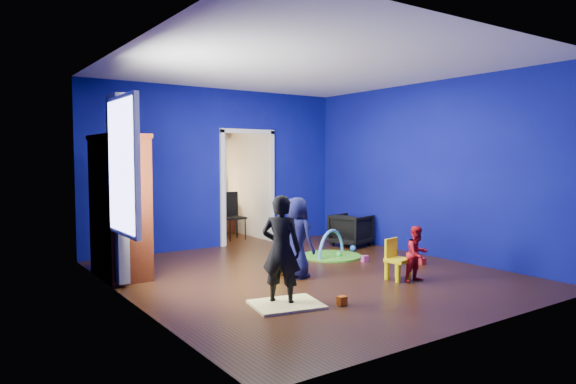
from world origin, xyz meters
TOP-DOWN VIEW (x-y plane):
  - floor at (0.00, 0.00)m, footprint 5.00×5.50m
  - ceiling at (0.00, 0.00)m, footprint 5.00×5.50m
  - wall_back at (0.00, 2.75)m, footprint 5.00×0.02m
  - wall_front at (0.00, -2.75)m, footprint 5.00×0.02m
  - wall_left at (-2.50, 0.00)m, footprint 0.02×5.50m
  - wall_right at (2.50, 0.00)m, footprint 0.02×5.50m
  - alcove at (0.60, 3.62)m, footprint 1.00×1.75m
  - armchair at (2.06, 1.42)m, footprint 0.80×0.79m
  - child_black at (-1.12, -0.99)m, footprint 0.52×0.53m
  - child_navy at (-0.24, -0.05)m, footprint 0.47×0.61m
  - toddler_red at (0.95, -1.15)m, footprint 0.37×0.29m
  - vase at (-2.21, 1.09)m, footprint 0.24×0.24m
  - potted_plant at (-2.21, 1.61)m, footprint 0.28×0.28m
  - tv_armoire at (-2.21, 1.39)m, footprint 0.58×1.14m
  - crt_tv at (-2.17, 1.39)m, footprint 0.46×0.70m
  - yellow_blanket at (-1.12, -1.09)m, footprint 0.86×0.74m
  - hopper_ball at (-0.29, 0.20)m, footprint 0.39×0.39m
  - kid_chair at (0.80, -0.95)m, footprint 0.33×0.33m
  - play_mat at (1.08, 0.81)m, footprint 1.00×1.00m
  - toy_arch at (1.08, 0.81)m, footprint 0.83×0.40m
  - window_left at (-2.48, 0.35)m, footprint 0.03×0.95m
  - curtain at (-2.37, 0.90)m, footprint 0.14×0.42m
  - doorway at (0.60, 2.75)m, footprint 1.16×0.10m
  - study_desk at (0.60, 4.26)m, footprint 0.88×0.44m
  - desk_monitor at (0.60, 4.38)m, footprint 0.40×0.05m
  - desk_lamp at (0.32, 4.32)m, footprint 0.14×0.14m
  - folding_chair at (0.60, 3.30)m, footprint 0.40×0.40m
  - book_shelf at (0.60, 4.37)m, footprint 0.88×0.24m
  - toy_0 at (1.85, -0.46)m, footprint 0.10×0.08m
  - toy_1 at (1.71, 0.98)m, footprint 0.11×0.11m
  - toy_2 at (-0.59, -1.42)m, footprint 0.10×0.08m
  - toy_3 at (1.12, 0.67)m, footprint 0.11×0.11m
  - toy_4 at (1.25, 0.18)m, footprint 0.10×0.08m

SIDE VIEW (x-z plane):
  - floor at x=0.00m, z-range -0.01..0.01m
  - play_mat at x=1.08m, z-range 0.00..0.03m
  - yellow_blanket at x=-1.12m, z-range 0.00..0.03m
  - toy_arch at x=1.08m, z-range -0.42..0.46m
  - toy_0 at x=1.85m, z-range 0.00..0.10m
  - toy_2 at x=-0.59m, z-range 0.00..0.10m
  - toy_4 at x=1.25m, z-range 0.00..0.10m
  - toy_1 at x=1.71m, z-range 0.00..0.11m
  - toy_3 at x=1.12m, z-range 0.00..0.11m
  - hopper_ball at x=-0.29m, z-range 0.00..0.39m
  - kid_chair at x=0.80m, z-range 0.00..0.50m
  - armchair at x=2.06m, z-range 0.00..0.59m
  - toddler_red at x=0.95m, z-range 0.00..0.74m
  - study_desk at x=0.60m, z-range 0.00..0.75m
  - folding_chair at x=0.60m, z-range 0.00..0.92m
  - child_navy at x=-0.24m, z-range 0.00..1.11m
  - child_black at x=-1.12m, z-range 0.00..1.23m
  - desk_lamp at x=0.32m, z-range 0.86..1.00m
  - desk_monitor at x=0.60m, z-range 0.79..1.11m
  - tv_armoire at x=-2.21m, z-range 0.00..1.96m
  - crt_tv at x=-2.17m, z-range 0.75..1.29m
  - doorway at x=0.60m, z-range 0.00..2.10m
  - alcove at x=0.60m, z-range 0.00..2.50m
  - curtain at x=-2.37m, z-range 0.05..2.45m
  - wall_back at x=0.00m, z-range 0.00..2.90m
  - wall_front at x=0.00m, z-range 0.00..2.90m
  - wall_left at x=-2.50m, z-range 0.00..2.90m
  - wall_right at x=2.50m, z-range 0.00..2.90m
  - window_left at x=-2.48m, z-range 0.77..2.33m
  - book_shelf at x=0.60m, z-range 2.00..2.04m
  - vase at x=-2.21m, z-range 1.96..2.15m
  - potted_plant at x=-2.21m, z-range 1.96..2.37m
  - ceiling at x=0.00m, z-range 2.90..2.90m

